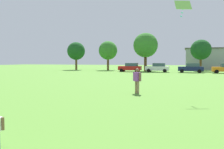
# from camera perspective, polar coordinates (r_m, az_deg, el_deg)

# --- Properties ---
(ground_plane) EXTENTS (160.00, 160.00, 0.00)m
(ground_plane) POSITION_cam_1_polar(r_m,az_deg,el_deg) (30.64, 9.60, -0.71)
(ground_plane) COLOR #568C33
(adult_bystander) EXTENTS (0.60, 0.61, 1.67)m
(adult_bystander) POSITION_cam_1_polar(r_m,az_deg,el_deg) (15.75, 6.09, -0.97)
(adult_bystander) COLOR #8C7259
(adult_bystander) RESTS_ON ground
(kite) EXTENTS (1.08, 0.76, 1.05)m
(kite) POSITION_cam_1_polar(r_m,az_deg,el_deg) (15.87, 16.77, 15.54)
(kite) COLOR #8CD859
(parked_car_red_0) EXTENTS (4.30, 2.02, 1.68)m
(parked_car_red_0) POSITION_cam_1_polar(r_m,az_deg,el_deg) (45.56, 4.45, 1.75)
(parked_car_red_0) COLOR red
(parked_car_red_0) RESTS_ON ground
(parked_car_white_1) EXTENTS (4.30, 2.02, 1.68)m
(parked_car_white_1) POSITION_cam_1_polar(r_m,az_deg,el_deg) (44.80, 10.98, 1.67)
(parked_car_white_1) COLOR white
(parked_car_white_1) RESTS_ON ground
(parked_car_navy_2) EXTENTS (4.30, 2.02, 1.68)m
(parked_car_navy_2) POSITION_cam_1_polar(r_m,az_deg,el_deg) (44.17, 18.59, 1.53)
(parked_car_navy_2) COLOR #141E4C
(parked_car_navy_2) RESTS_ON ground
(tree_far_left) EXTENTS (4.12, 4.12, 6.42)m
(tree_far_left) POSITION_cam_1_polar(r_m,az_deg,el_deg) (55.44, -8.67, 5.61)
(tree_far_left) COLOR brown
(tree_far_left) RESTS_ON ground
(tree_left) EXTENTS (4.17, 4.17, 6.51)m
(tree_left) POSITION_cam_1_polar(r_m,az_deg,el_deg) (53.03, -0.98, 5.82)
(tree_left) COLOR brown
(tree_left) RESTS_ON ground
(tree_right) EXTENTS (5.01, 5.01, 7.81)m
(tree_right) POSITION_cam_1_polar(r_m,az_deg,el_deg) (49.06, 8.12, 7.00)
(tree_right) COLOR brown
(tree_right) RESTS_ON ground
(tree_far_right) EXTENTS (4.13, 4.13, 6.43)m
(tree_far_right) POSITION_cam_1_polar(r_m,az_deg,el_deg) (51.49, 20.70, 5.61)
(tree_far_right) COLOR brown
(tree_far_right) RESTS_ON ground
(house_left) EXTENTS (13.39, 8.14, 5.09)m
(house_left) POSITION_cam_1_polar(r_m,az_deg,el_deg) (61.18, 23.46, 3.49)
(house_left) COLOR #9999A3
(house_left) RESTS_ON ground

